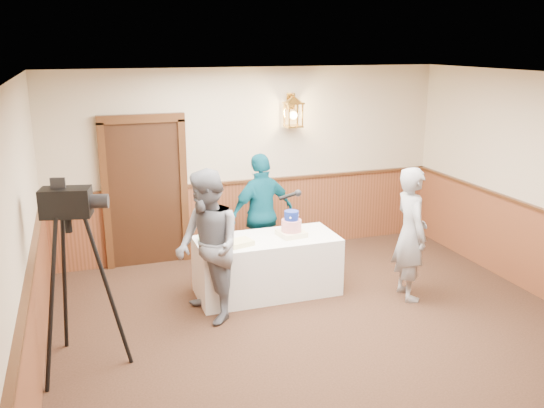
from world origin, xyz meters
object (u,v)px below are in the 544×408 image
at_px(assistant_p, 262,214).
at_px(tv_camera_rig, 75,290).
at_px(sheet_cake_green, 209,239).
at_px(sheet_cake_yellow, 240,243).
at_px(display_table, 267,266).
at_px(tiered_cake, 291,226).
at_px(baker, 411,234).
at_px(interviewer, 208,247).

xyz_separation_m(assistant_p, tv_camera_rig, (-2.49, -1.80, -0.02)).
bearing_deg(sheet_cake_green, assistant_p, 34.41).
bearing_deg(assistant_p, sheet_cake_yellow, 42.25).
xyz_separation_m(sheet_cake_yellow, assistant_p, (0.57, 0.88, 0.07)).
bearing_deg(sheet_cake_yellow, assistant_p, 57.05).
bearing_deg(display_table, sheet_cake_green, 170.45).
distance_m(sheet_cake_yellow, assistant_p, 1.05).
bearing_deg(tiered_cake, assistant_p, 101.45).
relative_size(display_table, sheet_cake_yellow, 6.00).
distance_m(display_table, sheet_cake_yellow, 0.59).
bearing_deg(assistant_p, tv_camera_rig, 21.16).
relative_size(tiered_cake, assistant_p, 0.21).
xyz_separation_m(sheet_cake_green, tv_camera_rig, (-1.60, -1.19, 0.05)).
height_order(tiered_cake, sheet_cake_green, tiered_cake).
bearing_deg(tv_camera_rig, sheet_cake_green, 48.54).
bearing_deg(tiered_cake, baker, -26.59).
bearing_deg(sheet_cake_green, display_table, -9.55).
height_order(sheet_cake_green, baker, baker).
distance_m(tiered_cake, interviewer, 1.27).
bearing_deg(baker, display_table, 75.57).
height_order(sheet_cake_yellow, interviewer, interviewer).
height_order(display_table, baker, baker).
distance_m(baker, tv_camera_rig, 3.99).
height_order(sheet_cake_yellow, assistant_p, assistant_p).
bearing_deg(baker, assistant_p, 54.39).
xyz_separation_m(sheet_cake_yellow, tv_camera_rig, (-1.91, -0.92, 0.05)).
height_order(tiered_cake, sheet_cake_yellow, tiered_cake).
bearing_deg(display_table, tiered_cake, -3.07).
xyz_separation_m(baker, assistant_p, (-1.49, 1.42, 0.00)).
bearing_deg(baker, tv_camera_rig, 103.60).
xyz_separation_m(tiered_cake, sheet_cake_green, (-1.04, 0.14, -0.10)).
xyz_separation_m(display_table, tiered_cake, (0.32, -0.02, 0.50)).
xyz_separation_m(tiered_cake, baker, (1.33, -0.67, -0.03)).
height_order(tiered_cake, baker, baker).
relative_size(display_table, tv_camera_rig, 0.98).
relative_size(sheet_cake_yellow, sheet_cake_green, 1.12).
bearing_deg(tv_camera_rig, tiered_cake, 33.53).
bearing_deg(tiered_cake, interviewer, -159.10).
bearing_deg(baker, tiered_cake, 71.44).
relative_size(baker, assistant_p, 1.00).
bearing_deg(interviewer, baker, 73.42).
bearing_deg(tv_camera_rig, assistant_p, 47.70).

